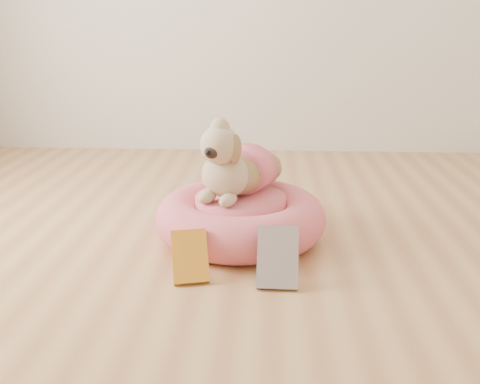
{
  "coord_description": "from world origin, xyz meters",
  "views": [
    {
      "loc": [
        0.26,
        -1.69,
        0.91
      ],
      "look_at": [
        0.14,
        0.47,
        0.23
      ],
      "focal_mm": 40.0,
      "sensor_mm": 36.0,
      "label": 1
    }
  ],
  "objects_px": {
    "book_yellow": "(190,256)",
    "dog": "(236,154)",
    "book_white": "(278,257)",
    "pet_bed": "(241,218)"
  },
  "relations": [
    {
      "from": "pet_bed",
      "to": "book_yellow",
      "type": "height_order",
      "value": "pet_bed"
    },
    {
      "from": "book_white",
      "to": "book_yellow",
      "type": "bearing_deg",
      "value": 177.51
    },
    {
      "from": "book_yellow",
      "to": "dog",
      "type": "bearing_deg",
      "value": 58.68
    },
    {
      "from": "pet_bed",
      "to": "book_white",
      "type": "bearing_deg",
      "value": -70.08
    },
    {
      "from": "pet_bed",
      "to": "dog",
      "type": "xyz_separation_m",
      "value": [
        -0.02,
        0.03,
        0.28
      ]
    },
    {
      "from": "pet_bed",
      "to": "book_white",
      "type": "height_order",
      "value": "book_white"
    },
    {
      "from": "dog",
      "to": "book_white",
      "type": "bearing_deg",
      "value": -44.63
    },
    {
      "from": "book_yellow",
      "to": "book_white",
      "type": "bearing_deg",
      "value": -16.93
    },
    {
      "from": "dog",
      "to": "book_white",
      "type": "height_order",
      "value": "dog"
    },
    {
      "from": "pet_bed",
      "to": "dog",
      "type": "bearing_deg",
      "value": 124.8
    }
  ]
}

